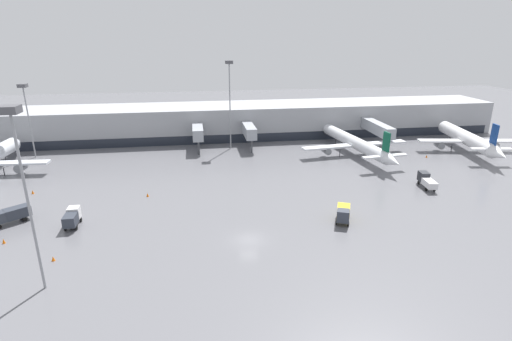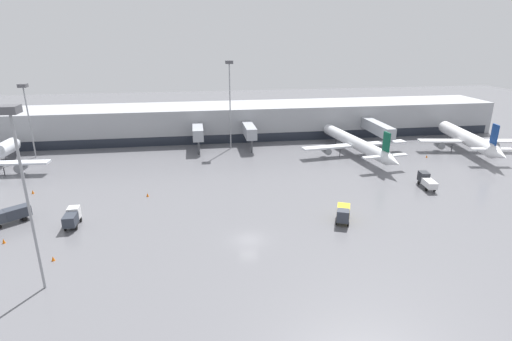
{
  "view_description": "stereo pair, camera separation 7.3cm",
  "coord_description": "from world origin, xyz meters",
  "px_view_note": "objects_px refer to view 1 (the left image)",
  "views": [
    {
      "loc": [
        -6.83,
        -50.52,
        28.03
      ],
      "look_at": [
        4.42,
        21.61,
        3.0
      ],
      "focal_mm": 28.0,
      "sensor_mm": 36.0,
      "label": 1
    },
    {
      "loc": [
        -6.76,
        -50.53,
        28.03
      ],
      "look_at": [
        4.42,
        21.61,
        3.0
      ],
      "focal_mm": 28.0,
      "sensor_mm": 36.0,
      "label": 2
    }
  ],
  "objects_px": {
    "service_truck_1": "(343,213)",
    "traffic_cone_4": "(4,241)",
    "service_truck_0": "(72,217)",
    "apron_light_mast_2": "(25,100)",
    "apron_light_mast_0": "(18,152)",
    "traffic_cone_1": "(33,192)",
    "parked_jet_1": "(467,139)",
    "traffic_cone_2": "(148,195)",
    "traffic_cone_0": "(427,156)",
    "apron_light_mast_1": "(229,82)",
    "service_truck_2": "(427,180)",
    "service_truck_3": "(10,215)",
    "traffic_cone_3": "(53,259)",
    "parked_jet_0": "(355,143)"
  },
  "relations": [
    {
      "from": "service_truck_1",
      "to": "traffic_cone_4",
      "type": "distance_m",
      "value": 49.82
    },
    {
      "from": "service_truck_0",
      "to": "apron_light_mast_2",
      "type": "distance_m",
      "value": 45.5
    },
    {
      "from": "apron_light_mast_0",
      "to": "traffic_cone_1",
      "type": "bearing_deg",
      "value": 111.24
    },
    {
      "from": "parked_jet_1",
      "to": "service_truck_1",
      "type": "distance_m",
      "value": 55.91
    },
    {
      "from": "service_truck_1",
      "to": "traffic_cone_2",
      "type": "height_order",
      "value": "service_truck_1"
    },
    {
      "from": "traffic_cone_0",
      "to": "apron_light_mast_2",
      "type": "height_order",
      "value": "apron_light_mast_2"
    },
    {
      "from": "service_truck_0",
      "to": "apron_light_mast_1",
      "type": "height_order",
      "value": "apron_light_mast_1"
    },
    {
      "from": "parked_jet_1",
      "to": "traffic_cone_2",
      "type": "distance_m",
      "value": 78.45
    },
    {
      "from": "apron_light_mast_1",
      "to": "apron_light_mast_2",
      "type": "distance_m",
      "value": 47.13
    },
    {
      "from": "apron_light_mast_1",
      "to": "service_truck_2",
      "type": "bearing_deg",
      "value": -44.08
    },
    {
      "from": "parked_jet_1",
      "to": "service_truck_3",
      "type": "height_order",
      "value": "parked_jet_1"
    },
    {
      "from": "service_truck_2",
      "to": "traffic_cone_0",
      "type": "distance_m",
      "value": 21.28
    },
    {
      "from": "traffic_cone_4",
      "to": "traffic_cone_1",
      "type": "bearing_deg",
      "value": 98.32
    },
    {
      "from": "service_truck_0",
      "to": "traffic_cone_3",
      "type": "distance_m",
      "value": 10.12
    },
    {
      "from": "parked_jet_0",
      "to": "parked_jet_1",
      "type": "xyz_separation_m",
      "value": [
        28.85,
        -1.36,
        0.27
      ]
    },
    {
      "from": "service_truck_3",
      "to": "apron_light_mast_1",
      "type": "xyz_separation_m",
      "value": [
        38.0,
        37.74,
        15.46
      ]
    },
    {
      "from": "service_truck_3",
      "to": "apron_light_mast_1",
      "type": "height_order",
      "value": "apron_light_mast_1"
    },
    {
      "from": "traffic_cone_1",
      "to": "apron_light_mast_1",
      "type": "relative_size",
      "value": 0.03
    },
    {
      "from": "apron_light_mast_0",
      "to": "apron_light_mast_1",
      "type": "bearing_deg",
      "value": 64.34
    },
    {
      "from": "traffic_cone_1",
      "to": "traffic_cone_2",
      "type": "xyz_separation_m",
      "value": [
        21.17,
        -4.68,
        -0.03
      ]
    },
    {
      "from": "traffic_cone_0",
      "to": "traffic_cone_1",
      "type": "relative_size",
      "value": 0.85
    },
    {
      "from": "service_truck_1",
      "to": "traffic_cone_0",
      "type": "bearing_deg",
      "value": 155.42
    },
    {
      "from": "traffic_cone_4",
      "to": "parked_jet_0",
      "type": "bearing_deg",
      "value": 27.31
    },
    {
      "from": "traffic_cone_2",
      "to": "apron_light_mast_2",
      "type": "xyz_separation_m",
      "value": [
        -28.96,
        29.18,
        13.46
      ]
    },
    {
      "from": "service_truck_0",
      "to": "traffic_cone_0",
      "type": "height_order",
      "value": "service_truck_0"
    },
    {
      "from": "service_truck_0",
      "to": "service_truck_2",
      "type": "distance_m",
      "value": 63.09
    },
    {
      "from": "parked_jet_0",
      "to": "traffic_cone_4",
      "type": "xyz_separation_m",
      "value": [
        -65.78,
        -33.97,
        -2.61
      ]
    },
    {
      "from": "service_truck_3",
      "to": "apron_light_mast_0",
      "type": "distance_m",
      "value": 26.31
    },
    {
      "from": "apron_light_mast_1",
      "to": "apron_light_mast_2",
      "type": "xyz_separation_m",
      "value": [
        -47.02,
        -0.75,
        -3.14
      ]
    },
    {
      "from": "traffic_cone_2",
      "to": "traffic_cone_3",
      "type": "relative_size",
      "value": 1.05
    },
    {
      "from": "parked_jet_0",
      "to": "service_truck_2",
      "type": "distance_m",
      "value": 23.62
    },
    {
      "from": "apron_light_mast_0",
      "to": "traffic_cone_3",
      "type": "bearing_deg",
      "value": 98.73
    },
    {
      "from": "service_truck_3",
      "to": "apron_light_mast_2",
      "type": "height_order",
      "value": "apron_light_mast_2"
    },
    {
      "from": "traffic_cone_0",
      "to": "traffic_cone_3",
      "type": "xyz_separation_m",
      "value": [
        -73.61,
        -35.07,
        0.01
      ]
    },
    {
      "from": "apron_light_mast_2",
      "to": "parked_jet_1",
      "type": "bearing_deg",
      "value": -6.0
    },
    {
      "from": "traffic_cone_3",
      "to": "apron_light_mast_0",
      "type": "bearing_deg",
      "value": -81.27
    },
    {
      "from": "parked_jet_0",
      "to": "traffic_cone_2",
      "type": "bearing_deg",
      "value": 105.53
    },
    {
      "from": "apron_light_mast_2",
      "to": "traffic_cone_0",
      "type": "bearing_deg",
      "value": -8.92
    },
    {
      "from": "parked_jet_0",
      "to": "service_truck_2",
      "type": "bearing_deg",
      "value": -174.13
    },
    {
      "from": "service_truck_2",
      "to": "traffic_cone_4",
      "type": "distance_m",
      "value": 71.81
    },
    {
      "from": "parked_jet_0",
      "to": "service_truck_3",
      "type": "relative_size",
      "value": 6.34
    },
    {
      "from": "parked_jet_1",
      "to": "service_truck_3",
      "type": "xyz_separation_m",
      "value": [
        -96.22,
        -25.93,
        -1.77
      ]
    },
    {
      "from": "apron_light_mast_2",
      "to": "parked_jet_0",
      "type": "bearing_deg",
      "value": -7.23
    },
    {
      "from": "service_truck_0",
      "to": "traffic_cone_3",
      "type": "relative_size",
      "value": 7.12
    },
    {
      "from": "parked_jet_0",
      "to": "traffic_cone_0",
      "type": "bearing_deg",
      "value": -113.42
    },
    {
      "from": "traffic_cone_2",
      "to": "apron_light_mast_1",
      "type": "height_order",
      "value": "apron_light_mast_1"
    },
    {
      "from": "service_truck_2",
      "to": "traffic_cone_0",
      "type": "bearing_deg",
      "value": -23.19
    },
    {
      "from": "parked_jet_0",
      "to": "apron_light_mast_1",
      "type": "relative_size",
      "value": 1.65
    },
    {
      "from": "parked_jet_0",
      "to": "traffic_cone_0",
      "type": "relative_size",
      "value": 59.06
    },
    {
      "from": "service_truck_3",
      "to": "traffic_cone_3",
      "type": "bearing_deg",
      "value": 90.41
    }
  ]
}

